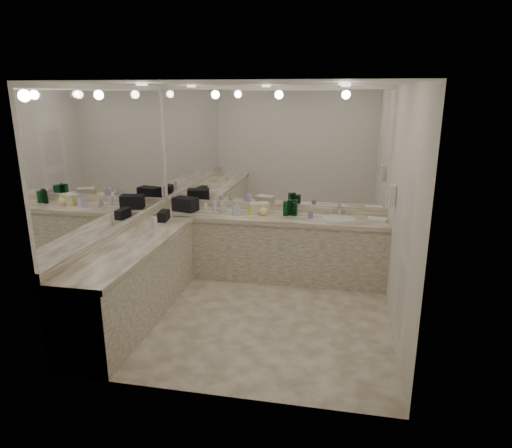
% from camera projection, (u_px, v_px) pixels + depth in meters
% --- Properties ---
extents(floor, '(3.20, 3.20, 0.00)m').
position_uv_depth(floor, '(251.00, 315.00, 5.35)').
color(floor, beige).
rests_on(floor, ground).
extents(ceiling, '(3.20, 3.20, 0.00)m').
position_uv_depth(ceiling, '(250.00, 83.00, 4.62)').
color(ceiling, white).
rests_on(ceiling, floor).
extents(wall_back, '(3.20, 0.02, 2.60)m').
position_uv_depth(wall_back, '(272.00, 182.00, 6.40)').
color(wall_back, silver).
rests_on(wall_back, floor).
extents(wall_left, '(0.02, 3.00, 2.60)m').
position_uv_depth(wall_left, '(116.00, 201.00, 5.28)').
color(wall_left, silver).
rests_on(wall_left, floor).
extents(wall_right, '(0.02, 3.00, 2.60)m').
position_uv_depth(wall_right, '(403.00, 215.00, 4.69)').
color(wall_right, silver).
rests_on(wall_right, floor).
extents(vanity_back_base, '(3.20, 0.60, 0.84)m').
position_uv_depth(vanity_back_base, '(268.00, 248.00, 6.36)').
color(vanity_back_base, beige).
rests_on(vanity_back_base, floor).
extents(vanity_back_top, '(3.20, 0.64, 0.06)m').
position_uv_depth(vanity_back_top, '(268.00, 217.00, 6.23)').
color(vanity_back_top, silver).
rests_on(vanity_back_top, vanity_back_base).
extents(vanity_left_base, '(0.60, 2.40, 0.84)m').
position_uv_depth(vanity_left_base, '(134.00, 283.00, 5.19)').
color(vanity_left_base, beige).
rests_on(vanity_left_base, floor).
extents(vanity_left_top, '(0.64, 2.42, 0.06)m').
position_uv_depth(vanity_left_top, '(132.00, 246.00, 5.06)').
color(vanity_left_top, silver).
rests_on(vanity_left_top, vanity_left_base).
extents(backsplash_back, '(3.20, 0.04, 0.10)m').
position_uv_depth(backsplash_back, '(272.00, 207.00, 6.48)').
color(backsplash_back, silver).
rests_on(backsplash_back, vanity_back_top).
extents(backsplash_left, '(0.04, 3.00, 0.10)m').
position_uv_depth(backsplash_left, '(120.00, 230.00, 5.37)').
color(backsplash_left, silver).
rests_on(backsplash_left, vanity_left_top).
extents(mirror_back, '(3.12, 0.01, 1.55)m').
position_uv_depth(mirror_back, '(273.00, 148.00, 6.25)').
color(mirror_back, white).
rests_on(mirror_back, wall_back).
extents(mirror_left, '(0.01, 2.92, 1.55)m').
position_uv_depth(mirror_left, '(113.00, 160.00, 5.15)').
color(mirror_left, white).
rests_on(mirror_left, wall_left).
extents(sink, '(0.44, 0.44, 0.03)m').
position_uv_depth(sink, '(339.00, 219.00, 6.05)').
color(sink, white).
rests_on(sink, vanity_back_top).
extents(faucet, '(0.24, 0.16, 0.14)m').
position_uv_depth(faucet, '(340.00, 210.00, 6.23)').
color(faucet, silver).
rests_on(faucet, vanity_back_top).
extents(wall_phone, '(0.06, 0.10, 0.24)m').
position_uv_depth(wall_phone, '(392.00, 195.00, 5.34)').
color(wall_phone, white).
rests_on(wall_phone, wall_right).
extents(door, '(0.02, 0.82, 2.10)m').
position_uv_depth(door, '(405.00, 254.00, 4.29)').
color(door, white).
rests_on(door, wall_right).
extents(black_toiletry_bag, '(0.37, 0.28, 0.19)m').
position_uv_depth(black_toiletry_bag, '(185.00, 205.00, 6.41)').
color(black_toiletry_bag, black).
rests_on(black_toiletry_bag, vanity_back_top).
extents(black_bag_spill, '(0.14, 0.25, 0.13)m').
position_uv_depth(black_bag_spill, '(164.00, 216.00, 5.95)').
color(black_bag_spill, black).
rests_on(black_bag_spill, vanity_left_top).
extents(cream_cosmetic_case, '(0.30, 0.25, 0.15)m').
position_uv_depth(cream_cosmetic_case, '(259.00, 208.00, 6.29)').
color(cream_cosmetic_case, beige).
rests_on(cream_cosmetic_case, vanity_back_top).
extents(hand_towel, '(0.27, 0.21, 0.04)m').
position_uv_depth(hand_towel, '(377.00, 220.00, 5.92)').
color(hand_towel, white).
rests_on(hand_towel, vanity_back_top).
extents(lotion_left, '(0.06, 0.06, 0.13)m').
position_uv_depth(lotion_left, '(154.00, 222.00, 5.65)').
color(lotion_left, white).
rests_on(lotion_left, vanity_left_top).
extents(soap_bottle_a, '(0.09, 0.09, 0.18)m').
position_uv_depth(soap_bottle_a, '(222.00, 206.00, 6.33)').
color(soap_bottle_a, beige).
rests_on(soap_bottle_a, vanity_back_top).
extents(soap_bottle_b, '(0.12, 0.12, 0.20)m').
position_uv_depth(soap_bottle_b, '(236.00, 208.00, 6.20)').
color(soap_bottle_b, silver).
rests_on(soap_bottle_b, vanity_back_top).
extents(soap_bottle_c, '(0.14, 0.14, 0.15)m').
position_uv_depth(soap_bottle_c, '(263.00, 210.00, 6.20)').
color(soap_bottle_c, '#FCF38C').
rests_on(soap_bottle_c, vanity_back_top).
extents(green_bottle_0, '(0.06, 0.06, 0.20)m').
position_uv_depth(green_bottle_0, '(285.00, 209.00, 6.17)').
color(green_bottle_0, '#0E5227').
rests_on(green_bottle_0, vanity_back_top).
extents(green_bottle_1, '(0.06, 0.06, 0.20)m').
position_uv_depth(green_bottle_1, '(295.00, 207.00, 6.26)').
color(green_bottle_1, '#0E5227').
rests_on(green_bottle_1, vanity_back_top).
extents(green_bottle_2, '(0.07, 0.07, 0.19)m').
position_uv_depth(green_bottle_2, '(289.00, 208.00, 6.21)').
color(green_bottle_2, '#0E5227').
rests_on(green_bottle_2, vanity_back_top).
extents(green_bottle_3, '(0.06, 0.06, 0.21)m').
position_uv_depth(green_bottle_3, '(290.00, 207.00, 6.20)').
color(green_bottle_3, '#0E5227').
rests_on(green_bottle_3, vanity_back_top).
extents(green_bottle_4, '(0.07, 0.07, 0.18)m').
position_uv_depth(green_bottle_4, '(294.00, 209.00, 6.18)').
color(green_bottle_4, '#0E5227').
rests_on(green_bottle_4, vanity_back_top).
extents(amenity_bottle_0, '(0.06, 0.06, 0.09)m').
position_uv_depth(amenity_bottle_0, '(310.00, 215.00, 6.07)').
color(amenity_bottle_0, '#9966B2').
rests_on(amenity_bottle_0, vanity_back_top).
extents(amenity_bottle_1, '(0.05, 0.05, 0.15)m').
position_uv_depth(amenity_bottle_1, '(180.00, 207.00, 6.37)').
color(amenity_bottle_1, silver).
rests_on(amenity_bottle_1, vanity_back_top).
extents(amenity_bottle_2, '(0.06, 0.06, 0.14)m').
position_uv_depth(amenity_bottle_2, '(215.00, 205.00, 6.46)').
color(amenity_bottle_2, silver).
rests_on(amenity_bottle_2, vanity_back_top).
extents(amenity_bottle_3, '(0.06, 0.06, 0.12)m').
position_uv_depth(amenity_bottle_3, '(223.00, 208.00, 6.39)').
color(amenity_bottle_3, silver).
rests_on(amenity_bottle_3, vanity_back_top).
extents(amenity_bottle_4, '(0.06, 0.06, 0.11)m').
position_uv_depth(amenity_bottle_4, '(250.00, 211.00, 6.23)').
color(amenity_bottle_4, '#F2D84C').
rests_on(amenity_bottle_4, vanity_back_top).
extents(amenity_bottle_5, '(0.05, 0.05, 0.10)m').
position_uv_depth(amenity_bottle_5, '(206.00, 206.00, 6.50)').
color(amenity_bottle_5, white).
rests_on(amenity_bottle_5, vanity_back_top).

